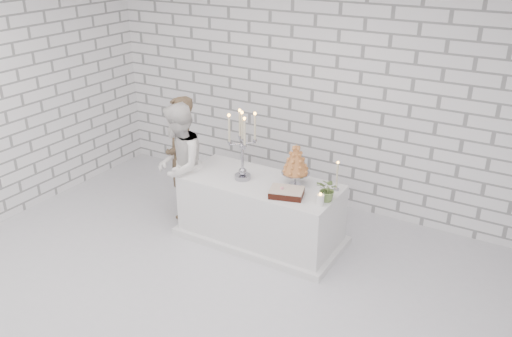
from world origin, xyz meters
name	(u,v)px	position (x,y,z in m)	size (l,w,h in m)	color
ground	(200,293)	(0.00, 0.00, 0.00)	(6.00, 5.00, 0.01)	silver
wall_back	(312,90)	(0.00, 2.50, 1.50)	(6.00, 0.01, 3.00)	white
cake_table	(261,211)	(0.00, 1.22, 0.38)	(1.80, 0.80, 0.75)	white
groom	(181,158)	(-1.16, 1.26, 0.77)	(0.56, 0.37, 1.55)	#43301D
bride	(179,166)	(-1.03, 1.05, 0.77)	(0.75, 0.58, 1.53)	white
candelabra	(242,146)	(-0.21, 1.17, 1.15)	(0.33, 0.33, 0.81)	#93939C
croquembouche	(296,165)	(0.37, 1.33, 0.99)	(0.31, 0.31, 0.49)	#9F5925
chocolate_cake	(287,193)	(0.42, 1.04, 0.79)	(0.35, 0.25, 0.08)	black
pillar_candle	(320,200)	(0.81, 1.03, 0.81)	(0.08, 0.08, 0.12)	white
extra_taper	(337,177)	(0.82, 1.44, 0.91)	(0.06, 0.06, 0.32)	beige
flowers	(328,190)	(0.84, 1.16, 0.88)	(0.23, 0.20, 0.26)	#395F29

